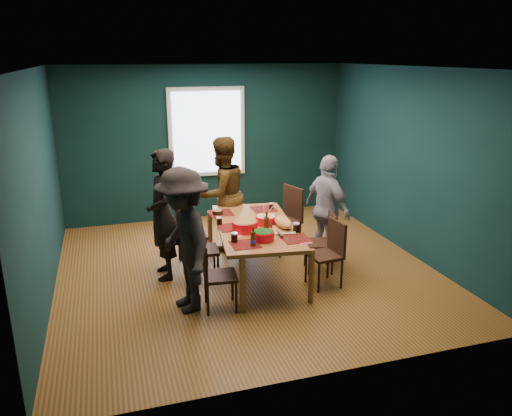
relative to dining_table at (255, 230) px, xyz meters
The scene contains 26 objects.
room 0.89m from the dining_table, 95.94° to the left, with size 5.01×5.01×2.71m.
dining_table is the anchor object (origin of this frame).
chair_left_far 1.08m from the dining_table, 138.37° to the left, with size 0.40×0.40×0.85m.
chair_left_mid 0.79m from the dining_table, behind, with size 0.43×0.43×0.89m.
chair_left_near 1.01m from the dining_table, 136.22° to the right, with size 0.42×0.42×0.84m.
chair_right_far 1.09m from the dining_table, 46.92° to the left, with size 0.56×0.56×0.98m.
chair_right_mid 0.99m from the dining_table, ahead, with size 0.44×0.44×0.82m.
chair_right_near 0.99m from the dining_table, 30.22° to the right, with size 0.43×0.43×0.86m.
person_far_left 1.22m from the dining_table, 161.46° to the left, with size 0.63×0.41×1.72m, color black.
person_back 1.18m from the dining_table, 98.42° to the left, with size 0.84×0.65×1.72m, color black.
person_right 1.17m from the dining_table, 12.50° to the left, with size 0.90×0.38×1.54m, color white.
person_near_left 1.19m from the dining_table, 150.24° to the right, with size 1.09×0.63×1.69m, color black.
bowl_salad 0.30m from the dining_table, 137.10° to the right, with size 0.32×0.32×0.14m.
bowl_dumpling 0.19m from the dining_table, ahead, with size 0.28×0.28×0.26m.
bowl_herbs 0.57m from the dining_table, 97.26° to the right, with size 0.26×0.26×0.12m.
cutting_board 0.40m from the dining_table, 36.74° to the right, with size 0.37×0.66×0.14m.
small_bowl 0.70m from the dining_table, 121.80° to the left, with size 0.14×0.14×0.06m.
beer_bottle_a 0.75m from the dining_table, 109.03° to the right, with size 0.07×0.07×0.24m.
beer_bottle_b 0.35m from the dining_table, 80.62° to the right, with size 0.07×0.07×0.27m.
cola_glass_a 0.67m from the dining_table, 129.15° to the right, with size 0.08×0.08×0.12m.
cola_glass_b 0.59m from the dining_table, 44.02° to the right, with size 0.08×0.08×0.12m.
cola_glass_c 0.74m from the dining_table, 55.12° to the left, with size 0.07×0.07×0.09m.
cola_glass_d 0.48m from the dining_table, 160.08° to the left, with size 0.07×0.07×0.10m.
napkin_a 0.34m from the dining_table, 11.15° to the left, with size 0.13×0.13×0.00m, color #F96973.
napkin_b 0.46m from the dining_table, 136.98° to the right, with size 0.13×0.13×0.00m, color #F96973.
napkin_c 0.84m from the dining_table, 63.50° to the right, with size 0.15×0.15×0.00m, color #F96973.
Camera 1 is at (-1.73, -6.13, 2.86)m, focal length 35.00 mm.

